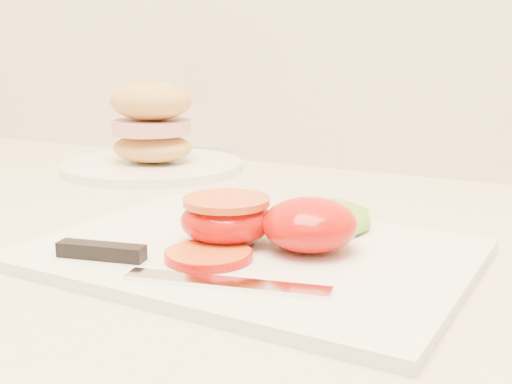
% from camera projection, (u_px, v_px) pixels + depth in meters
% --- Properties ---
extents(cutting_board, '(0.36, 0.27, 0.01)m').
position_uv_depth(cutting_board, '(250.00, 253.00, 0.53)').
color(cutting_board, silver).
rests_on(cutting_board, counter).
extents(tomato_half_dome, '(0.08, 0.08, 0.04)m').
position_uv_depth(tomato_half_dome, '(310.00, 224.00, 0.52)').
color(tomato_half_dome, red).
rests_on(tomato_half_dome, cutting_board).
extents(tomato_half_cut, '(0.08, 0.08, 0.04)m').
position_uv_depth(tomato_half_cut, '(227.00, 218.00, 0.54)').
color(tomato_half_cut, red).
rests_on(tomato_half_cut, cutting_board).
extents(tomato_slice_0, '(0.07, 0.07, 0.01)m').
position_uv_depth(tomato_slice_0, '(209.00, 255.00, 0.50)').
color(tomato_slice_0, '#CB581F').
rests_on(tomato_slice_0, cutting_board).
extents(lettuce_leaf_0, '(0.12, 0.12, 0.02)m').
position_uv_depth(lettuce_leaf_0, '(321.00, 218.00, 0.58)').
color(lettuce_leaf_0, '#8AB22F').
rests_on(lettuce_leaf_0, cutting_board).
extents(knife, '(0.23, 0.05, 0.01)m').
position_uv_depth(knife, '(147.00, 263.00, 0.48)').
color(knife, silver).
rests_on(knife, cutting_board).
extents(sandwich_plate, '(0.25, 0.25, 0.12)m').
position_uv_depth(sandwich_plate, '(152.00, 139.00, 0.89)').
color(sandwich_plate, white).
rests_on(sandwich_plate, counter).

